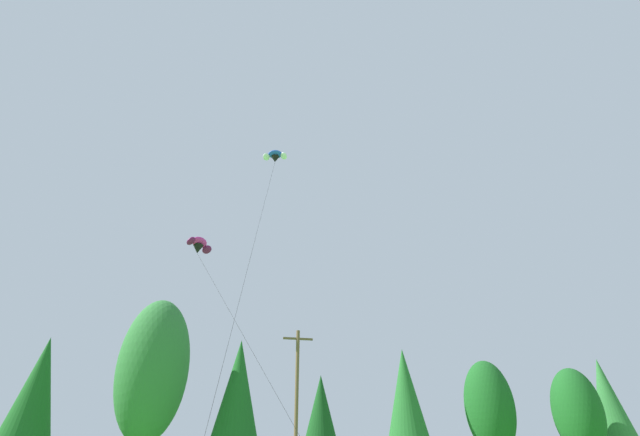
% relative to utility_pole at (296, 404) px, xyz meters
% --- Properties ---
extents(treeline_tree_c, '(4.13, 4.13, 11.49)m').
position_rel_utility_pole_xyz_m(treeline_tree_c, '(-19.86, 9.40, 1.58)').
color(treeline_tree_c, '#472D19').
rests_on(treeline_tree_c, ground_plane).
extents(treeline_tree_d, '(5.81, 5.81, 14.86)m').
position_rel_utility_pole_xyz_m(treeline_tree_d, '(-10.96, 8.15, 3.38)').
color(treeline_tree_d, '#472D19').
rests_on(treeline_tree_d, ground_plane).
extents(treeline_tree_e, '(4.21, 4.21, 11.87)m').
position_rel_utility_pole_xyz_m(treeline_tree_e, '(-3.80, 8.88, 1.82)').
color(treeline_tree_e, '#472D19').
rests_on(treeline_tree_e, ground_plane).
extents(treeline_tree_f, '(3.77, 3.77, 9.85)m').
position_rel_utility_pole_xyz_m(treeline_tree_f, '(4.50, 13.62, 0.55)').
color(treeline_tree_f, '#472D19').
rests_on(treeline_tree_f, ground_plane).
extents(treeline_tree_g, '(4.42, 4.42, 12.82)m').
position_rel_utility_pole_xyz_m(treeline_tree_g, '(13.38, 13.61, 2.41)').
color(treeline_tree_g, '#472D19').
rests_on(treeline_tree_g, ground_plane).
extents(treeline_tree_h, '(4.95, 4.95, 11.65)m').
position_rel_utility_pole_xyz_m(treeline_tree_h, '(21.87, 12.35, 1.44)').
color(treeline_tree_h, '#472D19').
rests_on(treeline_tree_h, ground_plane).
extents(treeline_tree_i, '(4.64, 4.64, 10.53)m').
position_rel_utility_pole_xyz_m(treeline_tree_i, '(29.09, 8.74, 0.75)').
color(treeline_tree_i, '#472D19').
rests_on(treeline_tree_i, ground_plane).
extents(treeline_tree_j, '(4.27, 4.27, 12.12)m').
position_rel_utility_pole_xyz_m(treeline_tree_j, '(34.86, 11.00, 1.98)').
color(treeline_tree_j, '#472D19').
rests_on(treeline_tree_j, ground_plane).
extents(utility_pole, '(2.20, 0.26, 10.70)m').
position_rel_utility_pole_xyz_m(utility_pole, '(0.00, 0.00, 0.00)').
color(utility_pole, brown).
rests_on(utility_pole, ground_plane).
extents(parafoil_kite_high_blue_white, '(4.35, 18.06, 24.62)m').
position_rel_utility_pole_xyz_m(parafoil_kite_high_blue_white, '(-2.50, -0.72, 20.02)').
color(parafoil_kite_high_blue_white, blue).
extents(parafoil_kite_mid_magenta, '(7.47, 9.86, 13.86)m').
position_rel_utility_pole_xyz_m(parafoil_kite_mid_magenta, '(-7.57, -4.68, 9.24)').
color(parafoil_kite_mid_magenta, '#D12893').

